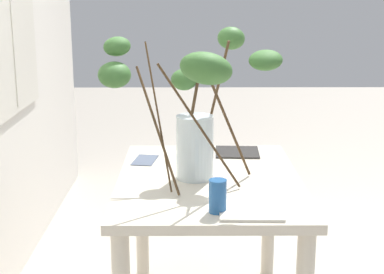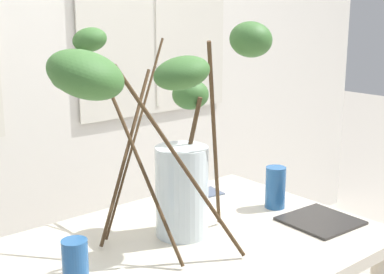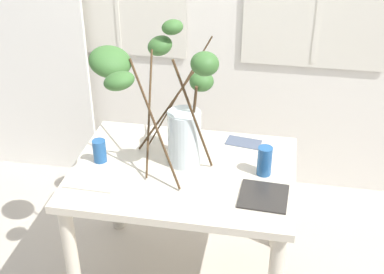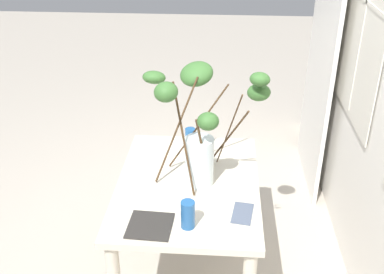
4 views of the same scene
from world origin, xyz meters
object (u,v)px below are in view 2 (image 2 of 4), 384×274
Objects in this scene: vase_with_branches at (155,133)px; plate_square_right at (320,221)px; drinking_glass_blue_right at (275,187)px; drinking_glass_blue_left at (75,264)px; dining_table at (196,274)px.

vase_with_branches is 3.55× the size of plate_square_right.
vase_with_branches reaches higher than drinking_glass_blue_right.
vase_with_branches is 0.44m from drinking_glass_blue_left.
drinking_glass_blue_right reaches higher than plate_square_right.
vase_with_branches is (-0.10, 0.07, 0.46)m from dining_table.
plate_square_right is (0.41, -0.16, 0.12)m from dining_table.
dining_table is 8.61× the size of drinking_glass_blue_left.
vase_with_branches is 0.57m from drinking_glass_blue_right.
dining_table is at bearing -175.68° from drinking_glass_blue_right.
drinking_glass_blue_left is at bearing -176.70° from drinking_glass_blue_right.
plate_square_right is at bearing -24.46° from vase_with_branches.
vase_with_branches is 5.24× the size of drinking_glass_blue_right.
drinking_glass_blue_right is 0.68× the size of plate_square_right.
vase_with_branches is at bearing 155.54° from plate_square_right.
drinking_glass_blue_left reaches higher than dining_table.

